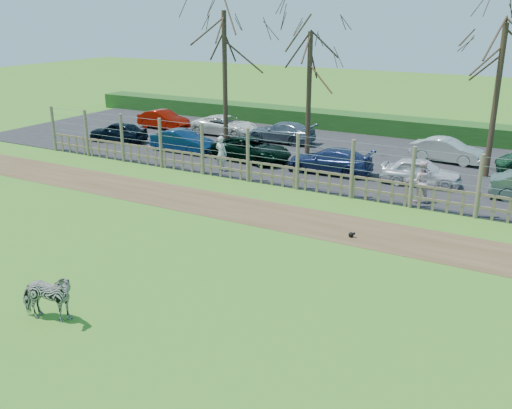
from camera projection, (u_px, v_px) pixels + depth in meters
The scene contains 21 objects.
ground at pixel (192, 253), 18.59m from camera, with size 120.00×120.00×0.00m, color #5BAA3D.
dirt_strip at pixel (259, 212), 22.30m from camera, with size 34.00×2.80×0.01m, color brown.
asphalt at pixel (349, 157), 30.56m from camera, with size 44.00×13.00×0.04m, color #232326.
hedge at pixel (388, 126), 36.17m from camera, with size 46.00×2.00×1.10m, color #1E4716.
fence at pixel (297, 172), 24.93m from camera, with size 30.16×0.16×2.50m.
tree_left at pixel (224, 48), 30.09m from camera, with size 4.80×4.80×7.88m.
tree_mid at pixel (310, 65), 29.08m from camera, with size 4.80×4.80×6.83m.
tree_right at pixel (501, 64), 25.22m from camera, with size 4.80×4.80×7.35m.
zebra at pixel (47, 298), 14.34m from camera, with size 0.72×1.57×1.33m, color gray.
visitor_a at pixel (221, 154), 27.68m from camera, with size 0.63×0.41×1.72m, color beige.
visitor_b at pixel (421, 182), 23.15m from camera, with size 0.84×0.65×1.72m, color beige.
crow at pixel (351, 235), 19.85m from camera, with size 0.25×0.19×0.20m.
car_0 at pixel (118, 132), 33.91m from camera, with size 1.42×3.52×1.20m, color black.
car_1 at pixel (182, 141), 31.51m from camera, with size 1.27×3.64×1.20m, color #0B254A.
car_2 at pixel (252, 149), 29.64m from camera, with size 1.99×4.32×1.20m, color black.
car_3 at pixel (330, 161), 27.44m from camera, with size 1.68×4.13×1.20m, color #1A254F.
car_4 at pixel (421, 172), 25.54m from camera, with size 1.42×3.52×1.20m, color silver.
car_7 at pixel (163, 120), 37.65m from camera, with size 1.27×3.64×1.20m, color #880D01.
car_8 at pixel (226, 125), 35.77m from camera, with size 1.99×4.32×1.20m, color white.
car_9 at pixel (281, 132), 33.82m from camera, with size 1.68×4.13×1.20m, color slate.
car_11 at pixel (447, 150), 29.45m from camera, with size 1.27×3.64×1.20m, color beige.
Camera 1 is at (10.15, -13.88, 7.53)m, focal length 40.00 mm.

